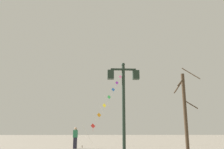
% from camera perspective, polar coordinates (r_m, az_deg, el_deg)
% --- Properties ---
extents(ground_plane, '(160.00, 160.00, 0.00)m').
position_cam_1_polar(ground_plane, '(22.37, -6.99, -16.93)').
color(ground_plane, gray).
extents(twin_lantern_lamp_post, '(1.42, 0.28, 4.39)m').
position_cam_1_polar(twin_lantern_lamp_post, '(10.50, 2.78, -4.19)').
color(twin_lantern_lamp_post, '#1E2D23').
rests_on(twin_lantern_lamp_post, ground_plane).
extents(kite_train, '(5.14, 11.81, 10.13)m').
position_cam_1_polar(kite_train, '(28.16, -0.66, -5.36)').
color(kite_train, brown).
rests_on(kite_train, ground_plane).
extents(kite_flyer, '(0.38, 0.62, 1.71)m').
position_cam_1_polar(kite_flyer, '(20.33, -8.81, -14.67)').
color(kite_flyer, '#1E1E2D').
rests_on(kite_flyer, ground_plane).
extents(bare_tree, '(1.43, 2.04, 5.27)m').
position_cam_1_polar(bare_tree, '(15.20, 17.12, -8.16)').
color(bare_tree, '#423323').
rests_on(bare_tree, ground_plane).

